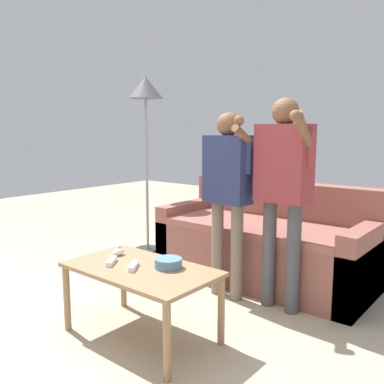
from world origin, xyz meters
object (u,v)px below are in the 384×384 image
floor_lamp (146,99)px  player_right (283,179)px  coffee_table (141,276)px  snack_bowl (168,263)px  player_center (228,183)px  game_remote_wand_far (133,266)px  game_remote_wand_near (112,261)px  couch (266,245)px  game_remote_nunchuk (118,252)px

floor_lamp → player_right: (1.83, -0.45, -0.66)m
coffee_table → snack_bowl: size_ratio=5.64×
floor_lamp → player_right: bearing=-13.9°
floor_lamp → player_right: size_ratio=1.22×
floor_lamp → player_center: bearing=-20.0°
game_remote_wand_far → player_right: bearing=63.4°
game_remote_wand_near → couch: bearing=80.0°
couch → game_remote_wand_far: 1.48m
snack_bowl → floor_lamp: (-1.49, 1.28, 1.13)m
game_remote_nunchuk → floor_lamp: size_ratio=0.05×
game_remote_nunchuk → game_remote_wand_near: (0.10, -0.15, -0.01)m
game_remote_nunchuk → player_right: 1.24m
coffee_table → snack_bowl: 0.19m
snack_bowl → game_remote_wand_near: size_ratio=1.19×
couch → game_remote_wand_near: couch is taller
snack_bowl → game_remote_wand_far: size_ratio=1.13×
game_remote_wand_near → game_remote_wand_far: bearing=8.9°
game_remote_nunchuk → player_center: size_ratio=0.06×
couch → coffee_table: (-0.07, -1.43, 0.09)m
game_remote_wand_far → coffee_table: bearing=69.0°
game_remote_nunchuk → game_remote_wand_far: game_remote_nunchuk is taller
couch → floor_lamp: (-1.43, -0.04, 1.31)m
player_right → game_remote_wand_near: bearing=-123.5°
game_remote_wand_near → game_remote_wand_far: same height
floor_lamp → game_remote_wand_near: size_ratio=12.96×
game_remote_wand_near → game_remote_wand_far: size_ratio=0.95×
player_right → game_remote_wand_near: 1.30m
floor_lamp → game_remote_wand_far: 2.27m
game_remote_nunchuk → game_remote_wand_far: 0.30m
coffee_table → player_right: 1.18m
player_right → game_remote_wand_far: bearing=-116.6°
snack_bowl → game_remote_nunchuk: bearing=-176.6°
player_center → game_remote_nunchuk: bearing=-112.7°
snack_bowl → floor_lamp: 2.27m
floor_lamp → coffee_table: bearing=-45.6°
game_remote_wand_near → game_remote_wand_far: 0.18m
coffee_table → player_center: 1.01m
game_remote_nunchuk → game_remote_wand_far: (0.28, -0.12, -0.01)m
player_center → couch: bearing=86.6°
couch → player_right: bearing=-51.1°
coffee_table → player_center: (0.04, 0.88, 0.50)m
snack_bowl → game_remote_nunchuk: snack_bowl is taller
snack_bowl → floor_lamp: bearing=139.4°
player_center → game_remote_wand_near: 1.06m
player_center → game_remote_wand_far: size_ratio=9.50×
floor_lamp → game_remote_wand_far: bearing=-46.9°
player_right → game_remote_wand_far: size_ratio=10.10×
couch → player_center: bearing=-93.4°
coffee_table → floor_lamp: floor_lamp is taller
coffee_table → game_remote_wand_far: game_remote_wand_far is taller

